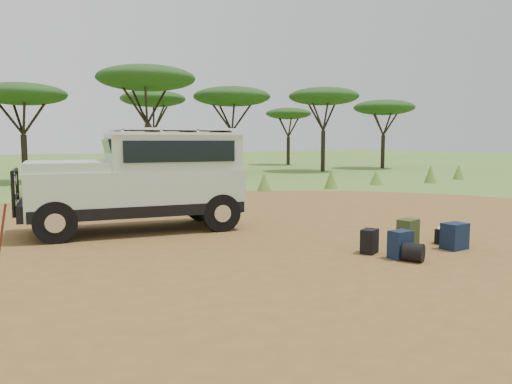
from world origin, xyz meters
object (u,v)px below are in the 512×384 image
backpack_black (369,241)px  duffel_navy (455,236)px  hard_case (447,237)px  backpack_navy (400,245)px  safari_vehicle (143,181)px  backpack_olive (408,233)px

backpack_black → duffel_navy: (1.65, -0.57, 0.03)m
backpack_black → hard_case: 1.96m
duffel_navy → hard_case: duffel_navy is taller
backpack_navy → safari_vehicle: bearing=120.0°
backpack_black → backpack_navy: (0.19, -0.58, 0.02)m
duffel_navy → backpack_black: bearing=158.3°
backpack_black → backpack_navy: backpack_navy is taller
backpack_black → hard_case: backpack_black is taller
backpack_navy → hard_case: (1.77, 0.42, -0.10)m
safari_vehicle → backpack_olive: bearing=-40.7°
hard_case → safari_vehicle: bearing=128.1°
backpack_olive → duffel_navy: size_ratio=1.09×
backpack_black → backpack_navy: bearing=-98.7°
backpack_navy → hard_case: backpack_navy is taller
safari_vehicle → backpack_black: (2.82, -4.47, -0.91)m
safari_vehicle → backpack_navy: 5.94m
backpack_black → backpack_navy: size_ratio=0.90×
backpack_navy → backpack_olive: (0.83, 0.59, 0.03)m
safari_vehicle → hard_case: size_ratio=11.69×
backpack_navy → duffel_navy: size_ratio=0.99×
safari_vehicle → backpack_black: safari_vehicle is taller
backpack_navy → hard_case: 1.82m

